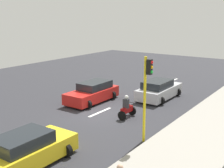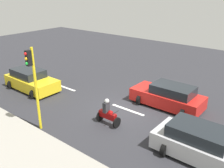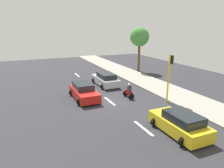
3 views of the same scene
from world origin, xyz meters
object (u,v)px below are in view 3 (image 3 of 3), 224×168
car_yellow_cab (180,124)px  motorcycle (129,92)px  car_red (84,92)px  traffic_light_corner (170,72)px  street_tree_center (140,37)px  car_silver (106,79)px

car_yellow_cab → motorcycle: size_ratio=2.83×
car_red → motorcycle: (4.09, -1.59, -0.07)m
car_red → car_yellow_cab: bearing=-67.8°
traffic_light_corner → street_tree_center: 14.22m
motorcycle → traffic_light_corner: size_ratio=0.34×
car_silver → car_red: 5.24m
motorcycle → street_tree_center: (7.45, 10.68, 4.57)m
car_red → motorcycle: bearing=-21.2°
car_silver → motorcycle: size_ratio=3.00×
motorcycle → car_silver: bearing=93.6°
car_silver → street_tree_center: (7.78, 5.43, 4.50)m
street_tree_center → motorcycle: bearing=-124.9°
car_red → street_tree_center: (11.54, 9.09, 4.50)m
car_yellow_cab → car_silver: size_ratio=0.94×
car_red → car_silver: bearing=44.2°
car_yellow_cab → traffic_light_corner: traffic_light_corner is taller
car_silver → street_tree_center: bearing=34.9°
car_silver → car_red: (-3.76, -3.66, -0.00)m
car_silver → traffic_light_corner: 8.68m
traffic_light_corner → motorcycle: bearing=137.2°
car_red → motorcycle: motorcycle is taller
car_silver → car_yellow_cab: bearing=-89.9°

